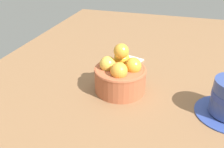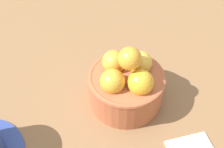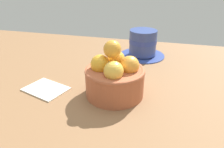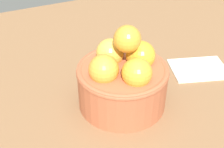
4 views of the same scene
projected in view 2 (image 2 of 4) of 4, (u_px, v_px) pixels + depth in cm
name	position (u px, v px, depth cm)	size (l,w,h in cm)	color
ground_plane	(125.00, 106.00, 54.91)	(155.52, 86.42, 3.71)	brown
terracotta_bowl	(126.00, 83.00, 50.25)	(13.37, 13.37, 12.85)	#AD5938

